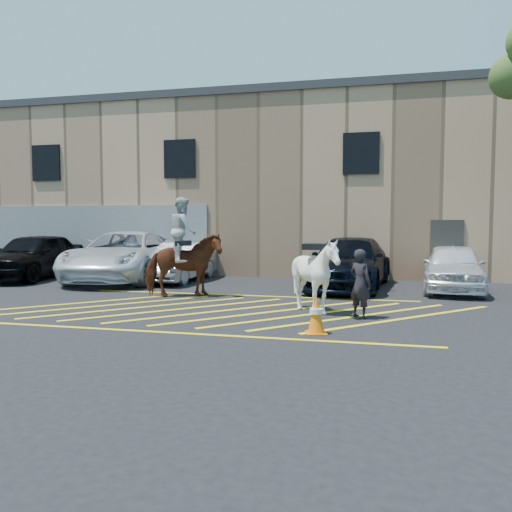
% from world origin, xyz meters
% --- Properties ---
extents(ground, '(90.00, 90.00, 0.00)m').
position_xyz_m(ground, '(0.00, 0.00, 0.00)').
color(ground, black).
rests_on(ground, ground).
extents(car_black_suv, '(2.47, 5.19, 1.71)m').
position_xyz_m(car_black_suv, '(-8.87, 4.55, 0.86)').
color(car_black_suv, black).
rests_on(car_black_suv, ground).
extents(car_white_pickup, '(3.67, 6.70, 1.78)m').
position_xyz_m(car_white_pickup, '(-5.33, 4.92, 0.89)').
color(car_white_pickup, white).
rests_on(car_white_pickup, ground).
extents(car_silver_sedan, '(1.59, 4.22, 1.38)m').
position_xyz_m(car_silver_sedan, '(-3.27, 5.09, 0.69)').
color(car_silver_sedan, '#8F969D').
rests_on(car_silver_sedan, ground).
extents(car_blue_suv, '(2.88, 5.75, 1.60)m').
position_xyz_m(car_blue_suv, '(2.74, 4.74, 0.80)').
color(car_blue_suv, black).
rests_on(car_blue_suv, ground).
extents(car_white_suv, '(2.15, 4.45, 1.47)m').
position_xyz_m(car_white_suv, '(5.89, 4.66, 0.73)').
color(car_white_suv, white).
rests_on(car_white_suv, ground).
extents(handler, '(0.67, 0.64, 1.54)m').
position_xyz_m(handler, '(3.22, -0.45, 0.77)').
color(handler, black).
rests_on(handler, ground).
extents(warehouse, '(32.42, 10.20, 7.30)m').
position_xyz_m(warehouse, '(-0.01, 11.99, 3.65)').
color(warehouse, tan).
rests_on(warehouse, ground).
extents(hatching_zone, '(12.60, 5.12, 0.01)m').
position_xyz_m(hatching_zone, '(-0.00, -0.30, 0.01)').
color(hatching_zone, yellow).
rests_on(hatching_zone, ground).
extents(mounted_bay, '(2.35, 1.74, 2.82)m').
position_xyz_m(mounted_bay, '(-1.76, 1.60, 1.14)').
color(mounted_bay, '#5B2B15').
rests_on(mounted_bay, ground).
extents(saddled_white, '(1.57, 1.73, 1.75)m').
position_xyz_m(saddled_white, '(2.19, -0.07, 0.88)').
color(saddled_white, white).
rests_on(saddled_white, ground).
extents(traffic_cone, '(0.47, 0.47, 0.73)m').
position_xyz_m(traffic_cone, '(2.45, -2.23, 0.37)').
color(traffic_cone, '#FF680A').
rests_on(traffic_cone, ground).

